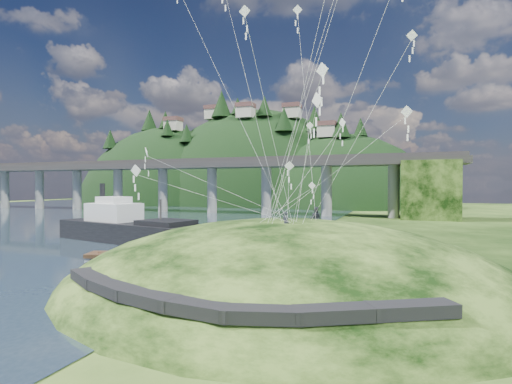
% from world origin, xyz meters
% --- Properties ---
extents(ground, '(320.00, 320.00, 0.00)m').
position_xyz_m(ground, '(0.00, 0.00, 0.00)').
color(ground, black).
rests_on(ground, ground).
extents(grass_hill, '(36.00, 32.00, 13.00)m').
position_xyz_m(grass_hill, '(8.00, 2.00, -1.50)').
color(grass_hill, black).
rests_on(grass_hill, ground).
extents(footpath, '(22.29, 5.84, 0.83)m').
position_xyz_m(footpath, '(7.46, -9.74, 2.08)').
color(footpath, black).
rests_on(footpath, ground).
extents(bridge, '(160.00, 11.00, 15.00)m').
position_xyz_m(bridge, '(-26.46, 70.07, 9.70)').
color(bridge, '#2D2B2B').
rests_on(bridge, ground).
extents(far_ridge, '(153.00, 70.00, 94.50)m').
position_xyz_m(far_ridge, '(-43.58, 122.17, -7.44)').
color(far_ridge, black).
rests_on(far_ridge, ground).
extents(work_barge, '(23.25, 11.12, 7.86)m').
position_xyz_m(work_barge, '(-18.68, 17.22, 1.97)').
color(work_barge, black).
rests_on(work_barge, ground).
extents(wooden_dock, '(15.65, 7.17, 1.12)m').
position_xyz_m(wooden_dock, '(-6.52, 7.57, 0.49)').
color(wooden_dock, '#362216').
rests_on(wooden_dock, ground).
extents(kite_flyers, '(1.96, 5.59, 1.96)m').
position_xyz_m(kite_flyers, '(9.36, 3.83, 5.83)').
color(kite_flyers, '#22242E').
rests_on(kite_flyers, ground).
extents(kite_swarm, '(19.32, 16.80, 20.50)m').
position_xyz_m(kite_swarm, '(8.98, 1.18, 16.39)').
color(kite_swarm, white).
rests_on(kite_swarm, ground).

